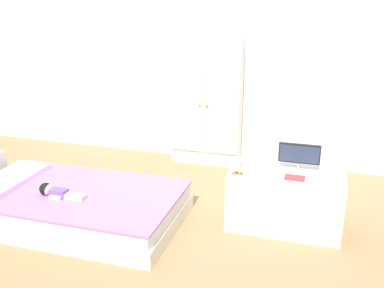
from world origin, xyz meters
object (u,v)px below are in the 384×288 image
at_px(tv_stand, 285,200).
at_px(bed, 77,206).
at_px(tv_monitor, 299,155).
at_px(rocking_horse_toy, 238,168).
at_px(book_red, 295,178).
at_px(wardrobe, 206,102).
at_px(doll, 54,191).

bearing_deg(tv_stand, bed, -166.76).
relative_size(bed, tv_monitor, 5.29).
distance_m(rocking_horse_toy, book_red, 0.42).
height_order(wardrobe, tv_monitor, wardrobe).
height_order(tv_stand, tv_monitor, tv_monitor).
bearing_deg(book_red, bed, -170.48).
bearing_deg(tv_monitor, bed, -164.97).
height_order(tv_stand, book_red, book_red).
bearing_deg(wardrobe, doll, -114.31).
relative_size(tv_stand, rocking_horse_toy, 7.92).
height_order(bed, wardrobe, wardrobe).
bearing_deg(rocking_horse_toy, book_red, 6.33).
relative_size(wardrobe, tv_stand, 1.55).
xyz_separation_m(doll, wardrobe, (0.76, 1.68, 0.37)).
bearing_deg(tv_stand, rocking_horse_toy, -157.65).
relative_size(doll, rocking_horse_toy, 3.62).
bearing_deg(bed, doll, -134.16).
bearing_deg(tv_stand, doll, -163.84).
bearing_deg(wardrobe, bed, -112.37).
xyz_separation_m(bed, book_red, (1.66, 0.28, 0.34)).
distance_m(tv_stand, tv_monitor, 0.37).
bearing_deg(doll, wardrobe, 65.69).
bearing_deg(tv_stand, wardrobe, 128.83).
xyz_separation_m(doll, tv_monitor, (1.79, 0.57, 0.29)).
bearing_deg(book_red, tv_monitor, 86.13).
xyz_separation_m(tv_monitor, rocking_horse_toy, (-0.42, -0.22, -0.08)).
height_order(doll, rocking_horse_toy, rocking_horse_toy).
distance_m(tv_stand, rocking_horse_toy, 0.47).
bearing_deg(tv_stand, book_red, -56.58).
bearing_deg(doll, book_red, 12.67).
bearing_deg(book_red, wardrobe, 128.44).
bearing_deg(tv_monitor, tv_stand, -135.86).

